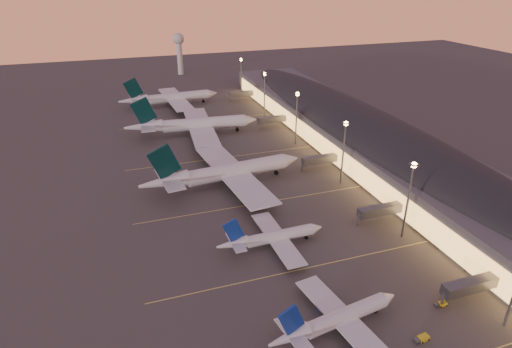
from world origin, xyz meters
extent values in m
plane|color=#413E3C|center=(0.00, 0.00, 0.00)|extent=(700.00, 700.00, 0.00)
cylinder|color=silver|center=(-0.18, -27.95, 3.37)|extent=(22.43, 7.02, 3.77)
cone|color=silver|center=(12.52, -26.04, 3.37)|extent=(4.09, 4.26, 3.77)
cone|color=silver|center=(-16.05, -30.34, 3.84)|extent=(10.44, 5.21, 3.77)
cube|color=silver|center=(-1.24, -28.11, 2.71)|extent=(11.07, 32.31, 0.41)
cylinder|color=navy|center=(-1.57, -21.10, 1.44)|extent=(5.36, 3.54, 2.82)
cylinder|color=navy|center=(0.51, -34.90, 1.44)|extent=(5.36, 3.54, 2.82)
cube|color=navy|center=(-15.56, -30.26, 8.72)|extent=(6.91, 1.59, 8.17)
cube|color=silver|center=(-14.85, -30.16, 4.40)|extent=(5.23, 11.82, 0.26)
cylinder|color=black|center=(9.01, -26.56, 0.74)|extent=(0.34, 0.34, 1.49)
cylinder|color=black|center=(9.01, -26.56, 0.53)|extent=(1.14, 0.81, 1.05)
cylinder|color=black|center=(-2.34, -25.61, 0.74)|extent=(0.34, 0.34, 1.49)
cylinder|color=black|center=(-2.34, -25.61, 0.53)|extent=(1.14, 0.81, 1.05)
cylinder|color=black|center=(-1.55, -30.82, 0.74)|extent=(0.34, 0.34, 1.49)
cylinder|color=black|center=(-1.55, -30.82, 0.53)|extent=(1.14, 0.81, 1.05)
cylinder|color=silver|center=(-2.55, 8.39, 3.24)|extent=(21.33, 4.01, 3.62)
cone|color=silver|center=(9.80, 8.62, 3.24)|extent=(3.50, 3.68, 3.62)
cone|color=silver|center=(-17.98, 8.11, 3.69)|extent=(9.67, 3.80, 3.62)
cube|color=silver|center=(-3.58, 8.37, 2.61)|extent=(6.73, 30.59, 0.40)
cylinder|color=navy|center=(-3.01, 15.09, 1.38)|extent=(4.85, 2.80, 2.72)
cylinder|color=navy|center=(-2.77, 1.68, 1.38)|extent=(4.85, 2.80, 2.72)
cube|color=navy|center=(-17.50, 8.12, 8.38)|extent=(6.64, 0.67, 7.85)
cube|color=silver|center=(-16.81, 8.13, 4.23)|extent=(3.63, 11.04, 0.25)
cylinder|color=black|center=(6.38, 8.56, 0.71)|extent=(0.29, 0.29, 1.43)
cylinder|color=black|center=(6.38, 8.56, 0.51)|extent=(1.03, 0.65, 1.01)
cylinder|color=black|center=(-4.31, 10.89, 0.71)|extent=(0.29, 0.29, 1.43)
cylinder|color=black|center=(-4.31, 10.89, 0.51)|extent=(1.03, 0.65, 1.01)
cylinder|color=black|center=(-4.22, 5.83, 0.71)|extent=(0.29, 0.29, 1.43)
cylinder|color=black|center=(-4.22, 5.83, 0.51)|extent=(1.03, 0.65, 1.01)
cylinder|color=silver|center=(-2.54, 53.92, 5.56)|extent=(41.29, 10.51, 6.18)
cone|color=silver|center=(21.05, 56.46, 5.56)|extent=(7.21, 6.85, 6.18)
cone|color=silver|center=(-32.03, 50.75, 6.33)|extent=(19.01, 8.12, 6.18)
cube|color=silver|center=(-4.51, 53.71, 4.48)|extent=(18.18, 60.65, 0.68)
cylinder|color=#515459|center=(-4.60, 66.92, 2.39)|extent=(9.67, 5.59, 4.63)
cylinder|color=#515459|center=(-1.79, 40.79, 2.39)|extent=(9.67, 5.59, 4.63)
cube|color=#082B2A|center=(-31.11, 50.85, 14.31)|extent=(12.22, 2.22, 13.71)
cube|color=silver|center=(-29.80, 50.99, 7.26)|extent=(8.85, 22.08, 0.43)
cylinder|color=black|center=(14.52, 55.76, 1.24)|extent=(0.54, 0.54, 2.47)
cylinder|color=black|center=(14.52, 55.76, 0.86)|extent=(1.84, 1.26, 1.73)
cylinder|color=black|center=(-6.28, 57.87, 1.24)|extent=(0.54, 0.54, 2.47)
cylinder|color=black|center=(-6.28, 57.87, 0.86)|extent=(1.84, 1.26, 1.73)
cylinder|color=black|center=(-5.36, 49.27, 1.24)|extent=(0.54, 0.54, 2.47)
cylinder|color=black|center=(-5.36, 49.27, 0.86)|extent=(1.84, 1.26, 1.73)
cylinder|color=silver|center=(-3.00, 113.65, 5.67)|extent=(42.01, 9.76, 6.29)
cone|color=silver|center=(21.08, 111.62, 5.67)|extent=(7.22, 6.84, 6.29)
cone|color=silver|center=(-33.11, 116.18, 6.45)|extent=(19.26, 7.85, 6.29)
cube|color=silver|center=(-5.01, 113.82, 4.56)|extent=(17.15, 61.65, 0.69)
cylinder|color=#515459|center=(-2.55, 127.04, 2.44)|extent=(9.76, 5.49, 4.72)
cylinder|color=#515459|center=(-4.80, 100.36, 2.44)|extent=(9.76, 5.49, 4.72)
cube|color=#082B2A|center=(-32.17, 116.10, 14.58)|extent=(12.45, 1.98, 13.97)
cube|color=silver|center=(-30.84, 115.99, 7.40)|extent=(8.53, 22.39, 0.44)
cylinder|color=black|center=(14.42, 112.18, 1.26)|extent=(0.54, 0.54, 2.52)
cylinder|color=black|center=(14.42, 112.18, 0.88)|extent=(1.85, 1.25, 1.76)
cylinder|color=black|center=(-5.98, 118.32, 1.26)|extent=(0.54, 0.54, 2.52)
cylinder|color=black|center=(-5.98, 118.32, 0.88)|extent=(1.85, 1.25, 1.76)
cylinder|color=black|center=(-6.72, 109.54, 1.26)|extent=(0.54, 0.54, 2.52)
cylinder|color=black|center=(-6.72, 109.54, 0.88)|extent=(1.85, 1.25, 1.76)
cylinder|color=silver|center=(-6.68, 170.97, 5.19)|extent=(38.41, 8.19, 5.76)
cone|color=silver|center=(15.41, 172.38, 5.19)|extent=(6.50, 6.15, 5.76)
cone|color=silver|center=(-34.29, 169.19, 5.91)|extent=(17.55, 6.85, 5.76)
cube|color=silver|center=(-8.52, 170.85, 4.18)|extent=(14.61, 56.31, 0.63)
cylinder|color=#515459|center=(-8.08, 183.16, 2.23)|extent=(8.87, 4.87, 4.32)
cylinder|color=#515459|center=(-6.51, 158.69, 2.23)|extent=(8.87, 4.87, 4.32)
cube|color=#082B2A|center=(-33.43, 169.25, 13.35)|extent=(11.40, 1.59, 12.79)
cube|color=silver|center=(-32.20, 169.33, 6.77)|extent=(7.42, 20.41, 0.40)
cylinder|color=black|center=(9.30, 171.99, 1.15)|extent=(0.49, 0.49, 2.31)
cylinder|color=black|center=(9.30, 171.99, 0.81)|extent=(1.68, 1.11, 1.61)
cylinder|color=black|center=(-10.01, 174.80, 1.15)|extent=(0.49, 0.49, 2.31)
cylinder|color=black|center=(-10.01, 174.80, 0.81)|extent=(1.68, 1.11, 1.61)
cylinder|color=black|center=(-9.49, 166.74, 1.15)|extent=(0.49, 0.49, 2.31)
cylinder|color=black|center=(-9.49, 166.74, 0.81)|extent=(1.68, 1.11, 1.61)
cube|color=#505055|center=(62.00, 72.50, 6.00)|extent=(40.00, 255.00, 12.00)
ellipsoid|color=black|center=(62.00, 72.50, 12.00)|extent=(39.00, 253.00, 10.92)
cube|color=#EEAA53|center=(41.80, 72.50, 5.00)|extent=(0.40, 244.80, 8.00)
cube|color=#515459|center=(34.00, -30.00, 4.50)|extent=(16.00, 3.20, 3.00)
cylinder|color=slate|center=(26.00, -30.00, 2.20)|extent=(0.70, 0.70, 4.40)
cube|color=#515459|center=(34.00, 10.00, 4.50)|extent=(16.00, 3.20, 3.00)
cylinder|color=slate|center=(26.00, 10.00, 2.20)|extent=(0.70, 0.70, 4.40)
cube|color=#515459|center=(34.00, 55.00, 4.50)|extent=(16.00, 3.20, 3.00)
cylinder|color=slate|center=(26.00, 55.00, 2.20)|extent=(0.70, 0.70, 4.40)
cube|color=#515459|center=(34.00, 112.00, 4.50)|extent=(16.00, 3.20, 3.00)
cylinder|color=slate|center=(26.00, 112.00, 2.20)|extent=(0.70, 0.70, 4.40)
cube|color=#515459|center=(34.00, 168.00, 4.50)|extent=(16.00, 3.20, 3.00)
cylinder|color=slate|center=(26.00, 168.00, 2.20)|extent=(0.70, 0.70, 4.40)
cylinder|color=slate|center=(36.00, 0.00, 12.50)|extent=(0.70, 0.70, 25.00)
cube|color=slate|center=(36.00, 0.00, 25.20)|extent=(2.20, 2.20, 0.50)
sphere|color=#F8AC56|center=(36.00, 0.00, 25.00)|extent=(1.80, 1.80, 1.80)
cylinder|color=slate|center=(36.00, 40.00, 12.50)|extent=(0.70, 0.70, 25.00)
cube|color=slate|center=(36.00, 40.00, 25.20)|extent=(2.20, 2.20, 0.50)
sphere|color=#F8AC56|center=(36.00, 40.00, 25.00)|extent=(1.80, 1.80, 1.80)
cylinder|color=slate|center=(36.00, 85.00, 12.50)|extent=(0.70, 0.70, 25.00)
cube|color=slate|center=(36.00, 85.00, 25.20)|extent=(2.20, 2.20, 0.50)
sphere|color=#F8AC56|center=(36.00, 85.00, 25.00)|extent=(1.80, 1.80, 1.80)
cylinder|color=slate|center=(36.00, 130.00, 12.50)|extent=(0.70, 0.70, 25.00)
cube|color=slate|center=(36.00, 130.00, 25.20)|extent=(2.20, 2.20, 0.50)
sphere|color=#F8AC56|center=(36.00, 130.00, 25.00)|extent=(1.80, 1.80, 1.80)
cylinder|color=slate|center=(36.00, 175.00, 12.50)|extent=(0.70, 0.70, 25.00)
cube|color=slate|center=(36.00, 175.00, 25.20)|extent=(2.20, 2.20, 0.50)
sphere|color=#F8AC56|center=(36.00, 175.00, 25.00)|extent=(1.80, 1.80, 1.80)
cylinder|color=silver|center=(10.00, 260.00, 13.00)|extent=(4.40, 4.40, 26.00)
sphere|color=silver|center=(10.00, 260.00, 28.00)|extent=(9.00, 9.00, 9.00)
cube|color=#D8C659|center=(0.00, -5.00, 0.01)|extent=(90.00, 0.36, 0.00)
cube|color=#D8C659|center=(0.00, 35.00, 0.01)|extent=(90.00, 0.36, 0.00)
cube|color=#D8C659|center=(0.00, 80.00, 0.01)|extent=(90.00, 0.36, 0.00)
cube|color=#D8C659|center=(0.00, 135.00, 0.01)|extent=(90.00, 0.36, 0.00)
cube|color=yellow|center=(14.56, -37.56, 0.56)|extent=(2.60, 1.77, 1.13)
cube|color=#515459|center=(12.72, -37.74, 0.41)|extent=(1.56, 1.46, 0.82)
cylinder|color=black|center=(15.40, -36.71, 0.23)|extent=(0.47, 0.23, 0.45)
cylinder|color=black|center=(15.55, -38.24, 0.23)|extent=(0.47, 0.23, 0.45)
cylinder|color=black|center=(13.56, -36.89, 0.23)|extent=(0.47, 0.23, 0.45)
cylinder|color=black|center=(13.71, -38.42, 0.23)|extent=(0.47, 0.23, 0.45)
cube|color=yellow|center=(26.48, -29.74, 0.48)|extent=(2.16, 1.43, 0.96)
cube|color=#515459|center=(24.92, -29.64, 0.35)|extent=(1.29, 1.20, 0.70)
cylinder|color=black|center=(27.30, -29.14, 0.19)|extent=(0.39, 0.18, 0.38)
cylinder|color=black|center=(27.22, -30.44, 0.19)|extent=(0.39, 0.18, 0.38)
cylinder|color=black|center=(25.74, -29.04, 0.19)|extent=(0.39, 0.18, 0.38)
cylinder|color=black|center=(25.66, -30.34, 0.19)|extent=(0.39, 0.18, 0.38)
camera|label=1|loc=(-45.21, -93.69, 76.72)|focal=30.00mm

